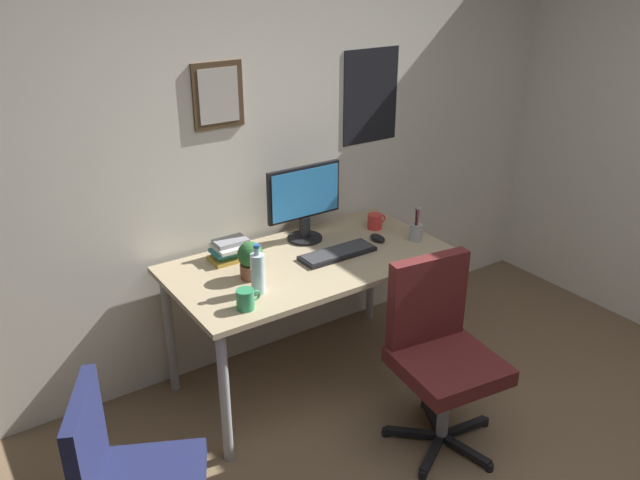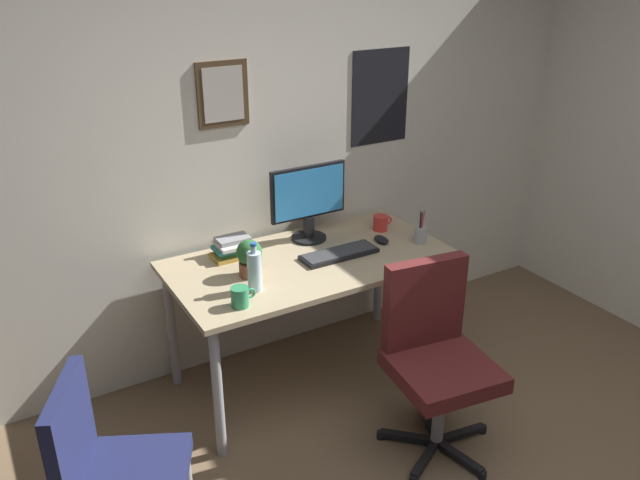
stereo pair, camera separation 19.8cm
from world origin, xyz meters
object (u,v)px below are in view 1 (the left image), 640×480
(office_chair, at_px, (439,346))
(monitor, at_px, (304,200))
(coffee_mug_near, at_px, (246,299))
(side_chair, at_px, (128,478))
(water_bottle, at_px, (258,272))
(book_stack_left, at_px, (229,250))
(coffee_mug_far, at_px, (375,221))
(pen_cup, at_px, (416,231))
(keyboard, at_px, (338,253))
(potted_plant, at_px, (250,259))
(computer_mouse, at_px, (378,238))

(office_chair, xyz_separation_m, monitor, (-0.13, 0.99, 0.47))
(office_chair, bearing_deg, coffee_mug_near, 148.66)
(side_chair, distance_m, water_bottle, 1.09)
(side_chair, xyz_separation_m, book_stack_left, (0.92, 0.96, 0.31))
(monitor, distance_m, book_stack_left, 0.51)
(coffee_mug_far, relative_size, pen_cup, 0.62)
(keyboard, relative_size, potted_plant, 2.21)
(office_chair, relative_size, coffee_mug_near, 7.78)
(keyboard, xyz_separation_m, computer_mouse, (0.30, 0.03, 0.01))
(monitor, bearing_deg, water_bottle, -142.40)
(office_chair, xyz_separation_m, water_bottle, (-0.66, 0.58, 0.34))
(monitor, bearing_deg, computer_mouse, -37.48)
(monitor, bearing_deg, book_stack_left, 179.46)
(coffee_mug_near, xyz_separation_m, pen_cup, (1.17, 0.14, 0.01))
(side_chair, relative_size, pen_cup, 4.38)
(coffee_mug_far, bearing_deg, office_chair, -108.52)
(monitor, relative_size, coffee_mug_far, 3.69)
(side_chair, relative_size, computer_mouse, 7.95)
(monitor, xyz_separation_m, book_stack_left, (-0.47, 0.00, -0.19))
(computer_mouse, bearing_deg, book_stack_left, 162.24)
(side_chair, xyz_separation_m, computer_mouse, (1.73, 0.71, 0.28))
(keyboard, bearing_deg, coffee_mug_far, 24.19)
(monitor, distance_m, computer_mouse, 0.47)
(potted_plant, bearing_deg, side_chair, -142.13)
(monitor, distance_m, pen_cup, 0.66)
(office_chair, xyz_separation_m, keyboard, (-0.10, 0.71, 0.24))
(keyboard, height_order, computer_mouse, computer_mouse)
(monitor, relative_size, coffee_mug_near, 3.77)
(coffee_mug_near, bearing_deg, pen_cup, 6.98)
(office_chair, distance_m, monitor, 1.10)
(keyboard, distance_m, potted_plant, 0.52)
(pen_cup, bearing_deg, potted_plant, 173.24)
(side_chair, xyz_separation_m, coffee_mug_near, (0.75, 0.45, 0.31))
(book_stack_left, bearing_deg, potted_plant, -91.79)
(potted_plant, bearing_deg, pen_cup, -6.76)
(keyboard, bearing_deg, side_chair, -154.57)
(office_chair, bearing_deg, potted_plant, 129.86)
(monitor, relative_size, computer_mouse, 4.18)
(keyboard, bearing_deg, pen_cup, -10.08)
(water_bottle, bearing_deg, side_chair, -147.44)
(side_chair, bearing_deg, computer_mouse, 22.27)
(side_chair, height_order, pen_cup, pen_cup)
(keyboard, relative_size, book_stack_left, 2.05)
(office_chair, relative_size, potted_plant, 4.87)
(computer_mouse, bearing_deg, side_chair, -157.73)
(side_chair, distance_m, keyboard, 1.60)
(office_chair, distance_m, coffee_mug_near, 0.96)
(monitor, xyz_separation_m, water_bottle, (-0.53, -0.40, -0.13))
(computer_mouse, relative_size, potted_plant, 0.56)
(book_stack_left, bearing_deg, coffee_mug_far, -6.70)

